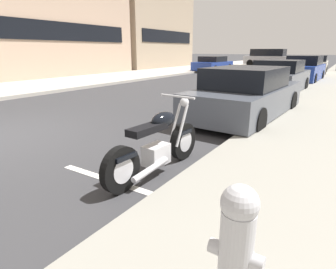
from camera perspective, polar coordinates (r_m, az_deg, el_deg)
name	(u,v)px	position (r m, az deg, el deg)	size (l,w,h in m)	color
sidewalk_far_curb	(122,76)	(19.73, -9.43, 11.59)	(120.00, 5.00, 0.14)	#ADA89E
parking_stall_stripe	(119,183)	(4.02, -9.98, -9.73)	(0.12, 2.20, 0.01)	silver
parked_motorcycle	(157,146)	(4.14, -2.22, -2.36)	(2.09, 0.62, 1.11)	black
parked_car_at_intersection	(247,95)	(7.86, 15.71, 7.83)	(4.55, 2.03, 1.36)	#4C515B
parked_car_near_corner	(279,78)	(12.93, 21.71, 10.64)	(4.08, 1.91, 1.40)	#4C515B
parked_car_mid_block	(304,70)	(18.39, 25.93, 11.80)	(4.40, 1.92, 1.49)	navy
parked_car_far_down_curb	(313,65)	(24.73, 27.46, 12.41)	(4.62, 2.11, 1.42)	beige
crossing_truck	(268,58)	(34.47, 19.65, 14.55)	(2.14, 4.99, 1.92)	#B7B7BC
car_opposite_curb	(213,64)	(25.11, 9.11, 13.93)	(4.42, 2.07, 1.29)	navy
fire_hydrant	(237,244)	(1.96, 13.78, -20.79)	(0.24, 0.36, 0.87)	#B7B7BC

